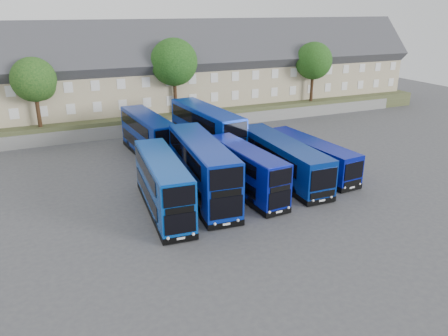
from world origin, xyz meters
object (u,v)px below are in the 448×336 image
dd_front_left (163,186)px  tree_east (314,62)px  tree_west (35,81)px  tree_far (320,53)px  dd_front_mid (202,170)px  coach_east_a (282,160)px  tree_mid (175,64)px

dd_front_left → tree_east: size_ratio=1.31×
tree_west → tree_far: 42.58m
dd_front_left → dd_front_mid: bearing=23.5°
tree_west → coach_east_a: bearing=-46.1°
dd_front_mid → coach_east_a: 8.15m
dd_front_mid → tree_east: tree_east is taller
coach_east_a → tree_east: size_ratio=1.57×
dd_front_mid → tree_west: tree_west is taller
tree_mid → dd_front_left: bearing=-110.1°
tree_mid → coach_east_a: bearing=-80.9°
tree_mid → tree_far: size_ratio=1.06×
dd_front_mid → tree_far: (30.77, 28.12, 5.41)m
tree_far → dd_front_left: bearing=-139.5°
coach_east_a → tree_west: 28.29m
dd_front_left → coach_east_a: dd_front_left is taller
coach_east_a → tree_west: size_ratio=1.67×
coach_east_a → tree_far: (22.72, 27.01, 6.01)m
coach_east_a → tree_east: (16.72, 20.01, 5.67)m
dd_front_left → tree_mid: tree_mid is taller
tree_mid → tree_east: tree_mid is taller
dd_front_left → coach_east_a: (11.67, 2.38, -0.34)m
dd_front_mid → tree_mid: 22.87m
tree_west → tree_mid: tree_mid is taller
dd_front_left → dd_front_mid: size_ratio=0.89×
coach_east_a → tree_mid: bearing=99.6°
tree_far → tree_east: bearing=-130.6°
coach_east_a → tree_east: 26.69m
dd_front_left → coach_east_a: size_ratio=0.84×
tree_mid → tree_far: (26.00, 6.50, -0.34)m
tree_mid → tree_far: 26.80m
coach_east_a → tree_mid: 21.72m
coach_east_a → tree_mid: (-3.28, 20.51, 6.35)m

